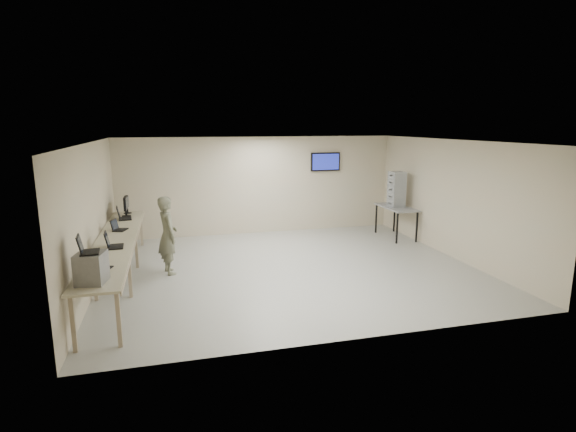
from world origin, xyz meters
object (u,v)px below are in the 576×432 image
object	(u,v)px
workbench	(117,243)
soldier	(168,235)
side_table	(396,209)
equipment_box	(91,268)

from	to	relation	value
workbench	soldier	xyz separation A→B (m)	(0.98, 0.36, 0.01)
workbench	side_table	size ratio (longest dim) A/B	4.08
workbench	side_table	world-z (taller)	workbench
workbench	side_table	xyz separation A→B (m)	(7.19, 1.95, -0.02)
equipment_box	soldier	distance (m)	3.10
equipment_box	side_table	size ratio (longest dim) A/B	0.31
equipment_box	workbench	bearing A→B (deg)	98.43
side_table	soldier	bearing A→B (deg)	-165.62
workbench	equipment_box	size ratio (longest dim) A/B	13.34
equipment_box	side_table	world-z (taller)	equipment_box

